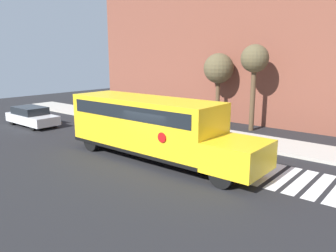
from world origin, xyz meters
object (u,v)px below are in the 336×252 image
object	(u,v)px
parked_car	(32,116)
tree_near_sidewalk	(219,69)
tree_far_sidewalk	(255,61)
school_bus	(151,125)

from	to	relation	value
parked_car	tree_near_sidewalk	world-z (taller)	tree_near_sidewalk
parked_car	tree_near_sidewalk	distance (m)	13.91
tree_near_sidewalk	tree_far_sidewalk	bearing A→B (deg)	-11.15
school_bus	tree_near_sidewalk	xyz separation A→B (m)	(-2.00, 9.43, 2.31)
school_bus	tree_near_sidewalk	bearing A→B (deg)	101.96
tree_near_sidewalk	school_bus	bearing A→B (deg)	-78.04
school_bus	tree_near_sidewalk	distance (m)	9.91
school_bus	parked_car	bearing A→B (deg)	179.21
parked_car	tree_far_sidewalk	xyz separation A→B (m)	(12.87, 8.67, 3.91)
tree_near_sidewalk	parked_car	bearing A→B (deg)	-136.70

